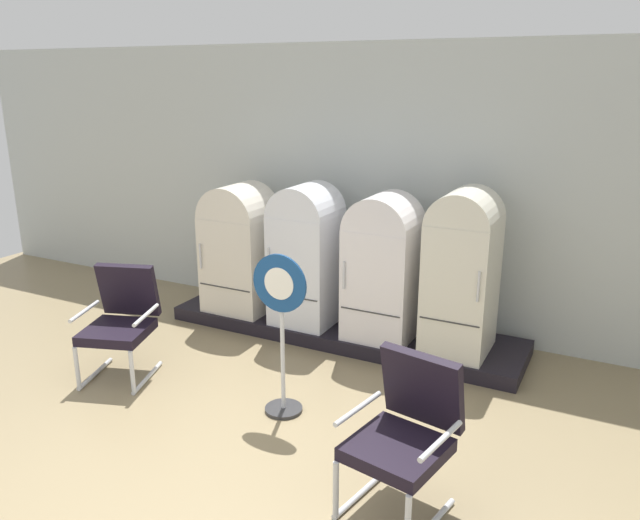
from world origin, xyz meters
TOP-DOWN VIEW (x-y plane):
  - ground at (0.00, 0.00)m, footprint 12.00×10.00m
  - back_wall at (0.00, 3.66)m, footprint 11.76×0.12m
  - display_plinth at (0.00, 3.02)m, footprint 3.88×0.95m
  - refrigerator_0 at (-1.23, 2.91)m, footprint 0.72×0.67m
  - refrigerator_1 at (-0.38, 2.91)m, footprint 0.64×0.66m
  - refrigerator_2 at (0.50, 2.90)m, footprint 0.67×0.65m
  - refrigerator_3 at (1.28, 2.94)m, footprint 0.61×0.72m
  - armchair_left at (-1.47, 1.28)m, footprint 0.77×0.84m
  - armchair_right at (1.54, 0.70)m, footprint 0.72×0.79m
  - sign_stand at (0.23, 1.35)m, footprint 0.48×0.32m

SIDE VIEW (x-z plane):
  - ground at x=0.00m, z-range -0.05..0.00m
  - display_plinth at x=0.00m, z-range 0.00..0.15m
  - armchair_left at x=-1.47m, z-range 0.05..1.09m
  - armchair_right at x=1.54m, z-range 0.05..1.09m
  - sign_stand at x=0.23m, z-range 0.00..1.39m
  - refrigerator_0 at x=-1.23m, z-range 0.18..1.62m
  - refrigerator_2 at x=0.50m, z-range 0.19..1.67m
  - refrigerator_1 at x=-0.38m, z-range 0.19..1.70m
  - refrigerator_3 at x=1.28m, z-range 0.20..1.79m
  - back_wall at x=0.00m, z-range 0.01..3.09m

